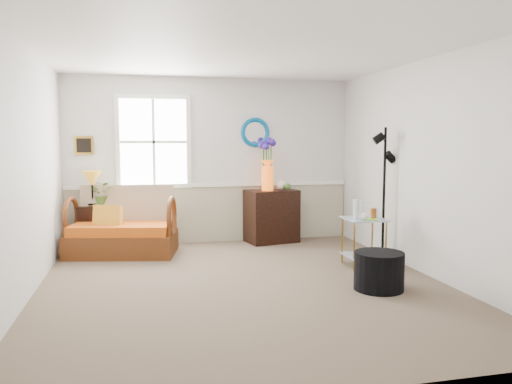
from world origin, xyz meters
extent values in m
cube|color=#79654F|center=(0.00, 0.00, 0.00)|extent=(4.50, 5.00, 0.01)
cube|color=white|center=(0.00, 0.00, 2.60)|extent=(4.50, 5.00, 0.01)
cube|color=silver|center=(0.00, 2.50, 1.30)|extent=(4.50, 0.01, 2.60)
cube|color=silver|center=(0.00, -2.50, 1.30)|extent=(4.50, 0.01, 2.60)
cube|color=silver|center=(-2.25, 0.00, 1.30)|extent=(0.01, 5.00, 2.60)
cube|color=silver|center=(2.25, 0.00, 1.30)|extent=(0.01, 5.00, 2.60)
cube|color=#A9A286|center=(0.00, 2.48, 0.45)|extent=(4.46, 0.02, 0.90)
cube|color=white|center=(0.00, 2.47, 0.92)|extent=(4.46, 0.04, 0.06)
cube|color=#B2872D|center=(-1.92, 2.48, 1.55)|extent=(0.28, 0.03, 0.28)
torus|color=#037EB4|center=(0.70, 2.48, 1.75)|extent=(0.47, 0.07, 0.47)
imported|color=#3F6F2A|center=(-1.66, 2.29, 0.80)|extent=(0.43, 0.45, 0.28)
cylinder|color=black|center=(1.41, -0.49, 0.21)|extent=(0.66, 0.66, 0.42)
camera|label=1|loc=(-1.10, -5.37, 1.63)|focal=35.00mm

